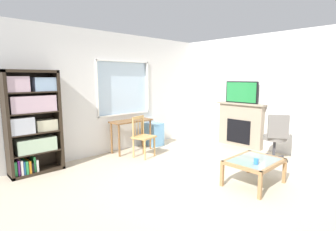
{
  "coord_description": "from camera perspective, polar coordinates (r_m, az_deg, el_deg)",
  "views": [
    {
      "loc": [
        -3.32,
        -2.71,
        1.74
      ],
      "look_at": [
        0.14,
        0.9,
        1.0
      ],
      "focal_mm": 27.33,
      "sensor_mm": 36.0,
      "label": 1
    }
  ],
  "objects": [
    {
      "name": "tv",
      "position": [
        6.65,
        16.05,
        5.01
      ],
      "size": [
        0.06,
        0.86,
        0.54
      ],
      "color": "black",
      "rests_on": "fireplace"
    },
    {
      "name": "desk_under_window",
      "position": [
        6.08,
        -8.17,
        -2.26
      ],
      "size": [
        0.99,
        0.41,
        0.75
      ],
      "color": "brown",
      "rests_on": "ground"
    },
    {
      "name": "sippy_cup",
      "position": [
        4.22,
        19.05,
        -9.63
      ],
      "size": [
        0.07,
        0.07,
        0.09
      ],
      "primitive_type": "cylinder",
      "color": "#337FD6",
      "rests_on": "coffee_table"
    },
    {
      "name": "office_chair",
      "position": [
        5.8,
        22.94,
        -4.02
      ],
      "size": [
        0.62,
        0.57,
        1.0
      ],
      "color": "slate",
      "rests_on": "ground"
    },
    {
      "name": "fireplace",
      "position": [
        6.76,
        15.84,
        -1.95
      ],
      "size": [
        0.26,
        1.28,
        1.11
      ],
      "color": "gray",
      "rests_on": "ground"
    },
    {
      "name": "coffee_table",
      "position": [
        4.46,
        18.67,
        -10.06
      ],
      "size": [
        0.9,
        0.7,
        0.42
      ],
      "color": "#8C9E99",
      "rests_on": "ground"
    },
    {
      "name": "wall_back_with_window",
      "position": [
        6.19,
        -11.46,
        4.79
      ],
      "size": [
        5.06,
        0.15,
        2.75
      ],
      "color": "silver",
      "rests_on": "ground"
    },
    {
      "name": "wooden_chair",
      "position": [
        5.67,
        -5.67,
        -4.6
      ],
      "size": [
        0.49,
        0.48,
        0.9
      ],
      "color": "tan",
      "rests_on": "ground"
    },
    {
      "name": "bookshelf",
      "position": [
        5.22,
        -28.05,
        -0.84
      ],
      "size": [
        0.9,
        0.38,
        1.88
      ],
      "color": "#2D2319",
      "rests_on": "ground"
    },
    {
      "name": "ground",
      "position": [
        4.63,
        6.65,
        -13.8
      ],
      "size": [
        6.06,
        6.01,
        0.02
      ],
      "primitive_type": "cube",
      "color": "beige"
    },
    {
      "name": "plastic_drawer_unit",
      "position": [
        6.64,
        -3.12,
        -4.17
      ],
      "size": [
        0.35,
        0.4,
        0.58
      ],
      "primitive_type": "cube",
      "color": "#72ADDB",
      "rests_on": "ground"
    },
    {
      "name": "wall_right",
      "position": [
        6.52,
        21.6,
        4.66
      ],
      "size": [
        0.12,
        5.21,
        2.75
      ],
      "primitive_type": "cube",
      "color": "silver",
      "rests_on": "ground"
    }
  ]
}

